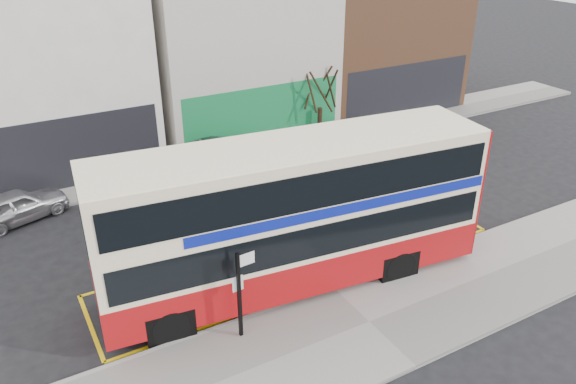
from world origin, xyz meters
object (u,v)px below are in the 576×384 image
car_silver (17,206)px  car_white (361,135)px  bus_stop_post (241,286)px  car_grey (222,157)px  street_tree_right (321,78)px  double_decker_bus (295,214)px

car_silver → car_white: 15.90m
bus_stop_post → car_grey: size_ratio=0.59×
car_silver → street_tree_right: bearing=-102.8°
car_silver → car_grey: 8.57m
car_grey → car_silver: bearing=90.5°
bus_stop_post → car_white: 15.08m
street_tree_right → car_white: bearing=-49.1°
bus_stop_post → car_grey: bearing=65.6°
double_decker_bus → bus_stop_post: size_ratio=4.51×
double_decker_bus → car_white: 12.21m
bus_stop_post → car_silver: bearing=110.5°
car_white → bus_stop_post: bearing=124.5°
car_white → car_grey: bearing=79.0°
car_grey → car_white: size_ratio=1.09×
street_tree_right → car_silver: bearing=-174.6°
bus_stop_post → street_tree_right: bearing=45.8°
double_decker_bus → street_tree_right: bearing=60.2°
car_silver → street_tree_right: 14.79m
bus_stop_post → street_tree_right: street_tree_right is taller
double_decker_bus → car_silver: (-7.22, 8.64, -1.87)m
car_silver → street_tree_right: (14.48, 1.38, 2.65)m
car_grey → car_white: bearing=-95.3°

